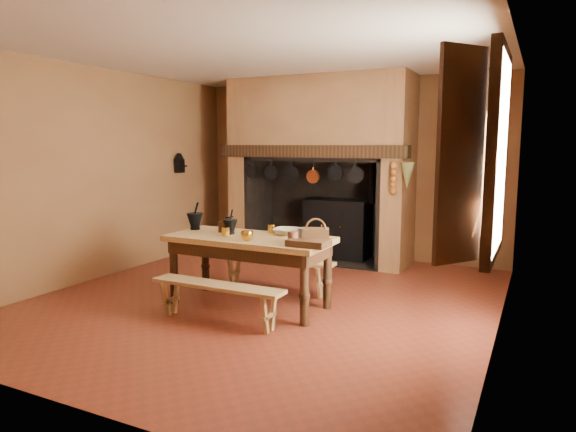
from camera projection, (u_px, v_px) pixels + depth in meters
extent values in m
plane|color=maroon|center=(266.00, 299.00, 5.97)|extent=(5.50, 5.50, 0.00)
plane|color=silver|center=(264.00, 51.00, 5.58)|extent=(5.50, 5.50, 0.00)
cube|color=olive|center=(348.00, 169.00, 8.21)|extent=(5.00, 0.02, 2.80)
cube|color=olive|center=(102.00, 174.00, 6.87)|extent=(0.02, 5.50, 2.80)
cube|color=olive|center=(505.00, 188.00, 4.67)|extent=(0.02, 5.50, 2.80)
cube|color=olive|center=(60.00, 205.00, 3.33)|extent=(5.00, 0.02, 2.80)
cube|color=olive|center=(250.00, 168.00, 8.50)|extent=(0.30, 0.90, 2.80)
cube|color=olive|center=(400.00, 172.00, 7.39)|extent=(0.30, 0.90, 2.80)
cube|color=olive|center=(320.00, 117.00, 7.83)|extent=(2.20, 0.90, 1.20)
cube|color=#32190E|center=(309.00, 151.00, 7.55)|extent=(2.95, 0.22, 0.18)
cube|color=black|center=(329.00, 205.00, 8.40)|extent=(2.20, 0.06, 1.60)
cube|color=black|center=(319.00, 257.00, 8.14)|extent=(2.20, 0.90, 0.02)
cube|color=black|center=(338.00, 230.00, 8.10)|extent=(1.00, 0.50, 0.90)
cube|color=black|center=(337.00, 200.00, 8.02)|extent=(1.04, 0.54, 0.04)
cube|color=black|center=(332.00, 226.00, 7.85)|extent=(0.35, 0.02, 0.45)
cylinder|color=black|center=(372.00, 180.00, 7.75)|extent=(0.10, 0.10, 0.70)
cylinder|color=gold|center=(322.00, 225.00, 7.90)|extent=(0.03, 0.03, 0.03)
cylinder|color=gold|center=(340.00, 227.00, 7.77)|extent=(0.03, 0.03, 0.03)
cylinder|color=gold|center=(277.00, 248.00, 8.46)|extent=(0.40, 0.40, 0.20)
cylinder|color=gold|center=(273.00, 251.00, 8.21)|extent=(0.34, 0.34, 0.18)
cube|color=black|center=(269.00, 247.00, 8.64)|extent=(0.18, 0.18, 0.16)
cone|color=brown|center=(407.00, 175.00, 6.84)|extent=(0.20, 0.20, 0.35)
cube|color=white|center=(501.00, 155.00, 4.28)|extent=(0.02, 1.00, 1.60)
cube|color=#351D10|center=(503.00, 52.00, 4.18)|extent=(0.08, 1.16, 0.08)
cube|color=#351D10|center=(491.00, 253.00, 4.41)|extent=(0.08, 1.16, 0.08)
cube|color=#351D10|center=(460.00, 157.00, 3.78)|extent=(0.29, 0.39, 1.60)
cube|color=#351D10|center=(481.00, 154.00, 4.99)|extent=(0.29, 0.39, 1.60)
cube|color=black|center=(180.00, 166.00, 8.21)|extent=(0.12, 0.12, 0.22)
cone|color=black|center=(179.00, 156.00, 8.19)|extent=(0.16, 0.16, 0.10)
cylinder|color=black|center=(184.00, 166.00, 8.17)|extent=(0.12, 0.02, 0.02)
cube|color=tan|center=(249.00, 239.00, 5.64)|extent=(1.82, 0.81, 0.06)
cube|color=#351D10|center=(249.00, 248.00, 5.65)|extent=(1.70, 0.69, 0.14)
cylinder|color=#351D10|center=(174.00, 272.00, 5.78)|extent=(0.09, 0.09, 0.73)
cylinder|color=#351D10|center=(304.00, 290.00, 5.07)|extent=(0.09, 0.09, 0.73)
cylinder|color=#351D10|center=(206.00, 261.00, 6.32)|extent=(0.09, 0.09, 0.73)
cylinder|color=#351D10|center=(327.00, 276.00, 5.60)|extent=(0.09, 0.09, 0.73)
cube|color=tan|center=(217.00, 286.00, 5.13)|extent=(1.45, 0.25, 0.04)
cube|color=tan|center=(276.00, 259.00, 6.25)|extent=(1.49, 0.26, 0.04)
cylinder|color=black|center=(195.00, 228.00, 6.09)|extent=(0.11, 0.11, 0.03)
cone|color=black|center=(195.00, 220.00, 6.07)|extent=(0.19, 0.19, 0.16)
cylinder|color=black|center=(196.00, 209.00, 6.04)|extent=(0.08, 0.03, 0.16)
cylinder|color=black|center=(230.00, 233.00, 5.76)|extent=(0.10, 0.10, 0.03)
cone|color=black|center=(230.00, 225.00, 5.75)|extent=(0.17, 0.17, 0.14)
cylinder|color=black|center=(231.00, 215.00, 5.73)|extent=(0.07, 0.04, 0.14)
cube|color=#351D10|center=(226.00, 227.00, 5.89)|extent=(0.13, 0.13, 0.12)
cylinder|color=gold|center=(226.00, 220.00, 5.88)|extent=(0.09, 0.09, 0.03)
cylinder|color=black|center=(229.00, 217.00, 5.85)|extent=(0.11, 0.02, 0.03)
cylinder|color=gold|center=(226.00, 232.00, 5.64)|extent=(0.09, 0.09, 0.10)
cylinder|color=gold|center=(272.00, 228.00, 5.87)|extent=(0.11, 0.11, 0.10)
imported|color=#B7AD8D|center=(287.00, 232.00, 5.71)|extent=(0.33, 0.33, 0.07)
cylinder|color=brown|center=(293.00, 238.00, 5.17)|extent=(0.13, 0.13, 0.13)
cylinder|color=beige|center=(301.00, 235.00, 5.33)|extent=(0.09, 0.09, 0.14)
cube|color=#523218|center=(316.00, 236.00, 5.23)|extent=(0.33, 0.28, 0.15)
torus|color=#523218|center=(316.00, 228.00, 5.22)|extent=(0.21, 0.10, 0.22)
cube|color=#351D10|center=(309.00, 243.00, 5.09)|extent=(0.40, 0.28, 0.07)
imported|color=gold|center=(247.00, 236.00, 5.37)|extent=(0.16, 0.16, 0.10)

